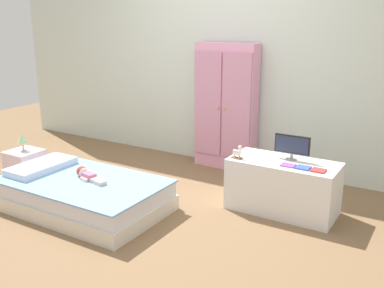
% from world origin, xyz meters
% --- Properties ---
extents(ground_plane, '(10.00, 10.00, 0.02)m').
position_xyz_m(ground_plane, '(0.00, 0.00, -0.01)').
color(ground_plane, brown).
extents(back_wall, '(6.40, 0.05, 2.70)m').
position_xyz_m(back_wall, '(0.00, 1.57, 1.35)').
color(back_wall, silver).
rests_on(back_wall, ground_plane).
extents(bed, '(1.48, 0.90, 0.28)m').
position_xyz_m(bed, '(-0.47, -0.30, 0.14)').
color(bed, silver).
rests_on(bed, ground_plane).
extents(pillow, '(0.32, 0.65, 0.06)m').
position_xyz_m(pillow, '(-1.01, -0.30, 0.32)').
color(pillow, silver).
rests_on(pillow, bed).
extents(doll, '(0.39, 0.16, 0.10)m').
position_xyz_m(doll, '(-0.47, -0.25, 0.32)').
color(doll, '#D6668E').
rests_on(doll, bed).
extents(nightstand, '(0.32, 0.32, 0.35)m').
position_xyz_m(nightstand, '(-1.47, -0.13, 0.18)').
color(nightstand, silver).
rests_on(nightstand, ground_plane).
extents(table_lamp, '(0.10, 0.10, 0.19)m').
position_xyz_m(table_lamp, '(-1.47, -0.13, 0.48)').
color(table_lamp, '#B7B2AD').
rests_on(table_lamp, nightstand).
extents(wardrobe, '(0.71, 0.25, 1.42)m').
position_xyz_m(wardrobe, '(0.09, 1.42, 0.71)').
color(wardrobe, '#E599BC').
rests_on(wardrobe, ground_plane).
extents(tv_stand, '(0.95, 0.46, 0.47)m').
position_xyz_m(tv_stand, '(1.09, 0.60, 0.24)').
color(tv_stand, white).
rests_on(tv_stand, ground_plane).
extents(tv_monitor, '(0.32, 0.10, 0.22)m').
position_xyz_m(tv_monitor, '(1.12, 0.68, 0.60)').
color(tv_monitor, '#99999E').
rests_on(tv_monitor, tv_stand).
extents(rocking_horse_toy, '(0.11, 0.04, 0.13)m').
position_xyz_m(rocking_horse_toy, '(0.70, 0.45, 0.53)').
color(rocking_horse_toy, '#8E6642').
rests_on(rocking_horse_toy, tv_stand).
extents(book_purple, '(0.12, 0.10, 0.01)m').
position_xyz_m(book_purple, '(1.16, 0.49, 0.48)').
color(book_purple, '#8E51B2').
rests_on(book_purple, tv_stand).
extents(book_blue, '(0.12, 0.11, 0.01)m').
position_xyz_m(book_blue, '(1.29, 0.49, 0.48)').
color(book_blue, blue).
rests_on(book_blue, tv_stand).
extents(book_red, '(0.11, 0.11, 0.01)m').
position_xyz_m(book_red, '(1.42, 0.49, 0.48)').
color(book_red, '#CC3838').
rests_on(book_red, tv_stand).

